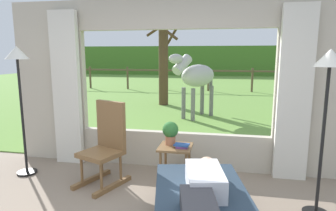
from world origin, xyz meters
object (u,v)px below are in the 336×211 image
Objects in this scene: rocking_chair at (106,144)px; pasture_tree at (163,53)px; book_stack at (182,146)px; floor_lamp_right at (328,83)px; potted_plant at (170,132)px; horse at (196,76)px; floor_lamp_left at (18,72)px; reclining_person at (203,190)px; side_table at (175,153)px.

pasture_tree is at bearing 116.66° from rocking_chair.
floor_lamp_right is (1.56, -0.46, 0.90)m from book_stack.
horse is (-0.05, 4.07, 0.45)m from potted_plant.
floor_lamp_left is 6.21m from pasture_tree.
pasture_tree is (-1.30, 1.91, 0.62)m from horse.
horse is (-0.59, 5.36, 0.63)m from reclining_person.
horse is at bearing 91.74° from side_table.
floor_lamp_left reaches higher than book_stack.
rocking_chair is 1.60m from floor_lamp_left.
floor_lamp_left reaches higher than rocking_chair.
reclining_person is 4.47× the size of potted_plant.
potted_plant reaches higher than side_table.
side_table is 2.46m from floor_lamp_left.
horse is at bearing 90.64° from potted_plant.
book_stack is (0.18, -0.11, -0.16)m from potted_plant.
book_stack reaches higher than side_table.
horse reaches higher than rocking_chair.
floor_lamp_left reaches higher than reclining_person.
pasture_tree is (-1.35, 5.98, 1.07)m from potted_plant.
rocking_chair reaches higher than book_stack.
horse reaches higher than side_table.
reclining_person is 6.94× the size of book_stack.
rocking_chair is 0.65× the size of horse.
potted_plant is 0.26m from book_stack.
rocking_chair is at bearing 131.11° from reclining_person.
floor_lamp_right is at bearing 19.41° from reclining_person.
rocking_chair is 2.76m from floor_lamp_right.
floor_lamp_left is at bearing -175.36° from potted_plant.
rocking_chair is at bearing -169.49° from side_table.
side_table is at bearing 150.50° from book_stack.
side_table is at bearing 123.52° from horse.
horse is at bearing 111.00° from floor_lamp_right.
floor_lamp_left is (-2.68, 1.12, 0.98)m from reclining_person.
floor_lamp_right is at bearing 14.35° from rocking_chair.
floor_lamp_left is at bearing -160.58° from rocking_chair.
potted_plant is 0.17× the size of floor_lamp_left.
potted_plant is 0.09× the size of pasture_tree.
floor_lamp_left is 3.89m from floor_lamp_right.
rocking_chair is 0.62× the size of floor_lamp_right.
side_table is 0.29× the size of floor_lamp_right.
potted_plant is at bearing 161.59° from floor_lamp_right.
horse is at bearing 84.79° from reclining_person.
floor_lamp_left is at bearing 145.81° from reclining_person.
side_table is 0.16m from book_stack.
floor_lamp_right is at bearing -16.55° from book_stack.
rocking_chair is at bearing -173.44° from book_stack.
book_stack is (-0.37, 1.18, 0.03)m from reclining_person.
book_stack is 0.11× the size of floor_lamp_left.
reclining_person reaches higher than side_table.
floor_lamp_right is at bearing -17.36° from side_table.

